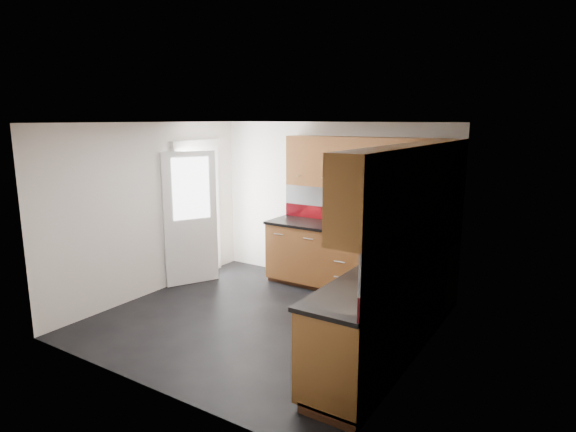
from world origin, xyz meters
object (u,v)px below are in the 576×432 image
Objects in this scene: utensil_pot at (339,218)px; food_processor at (417,235)px; toaster at (429,228)px; gas_hob at (349,227)px.

utensil_pot reaches higher than food_processor.
utensil_pot is at bearing -179.53° from toaster.
food_processor reaches higher than toaster.
toaster is at bearing 94.05° from food_processor.
gas_hob is at bearing -169.87° from toaster.
toaster is 0.67m from food_processor.
toaster reaches higher than gas_hob.
utensil_pot reaches higher than gas_hob.
gas_hob is 1.40× the size of utensil_pot.
gas_hob is at bearing -36.17° from utensil_pot.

